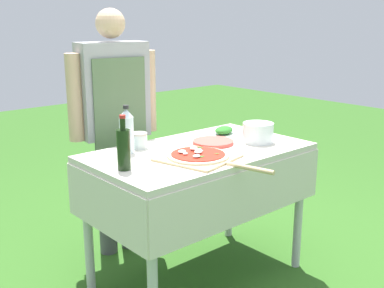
# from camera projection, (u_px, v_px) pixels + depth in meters

# --- Properties ---
(ground_plane) EXTENTS (12.00, 12.00, 0.00)m
(ground_plane) POSITION_uv_depth(u_px,v_px,m) (198.00, 278.00, 2.86)
(ground_plane) COLOR #2D5B1E
(prep_table) EXTENTS (1.24, 0.72, 0.79)m
(prep_table) POSITION_uv_depth(u_px,v_px,m) (199.00, 169.00, 2.69)
(prep_table) COLOR beige
(prep_table) RESTS_ON ground
(person_cook) EXTENTS (0.58, 0.24, 1.56)m
(person_cook) POSITION_uv_depth(u_px,v_px,m) (114.00, 114.00, 2.99)
(person_cook) COLOR #4C4C51
(person_cook) RESTS_ON ground
(pizza_on_peel) EXTENTS (0.42, 0.63, 0.06)m
(pizza_on_peel) POSITION_uv_depth(u_px,v_px,m) (200.00, 157.00, 2.47)
(pizza_on_peel) COLOR #D1B27F
(pizza_on_peel) RESTS_ON prep_table
(oil_bottle) EXTENTS (0.06, 0.06, 0.27)m
(oil_bottle) POSITION_uv_depth(u_px,v_px,m) (124.00, 148.00, 2.28)
(oil_bottle) COLOR black
(oil_bottle) RESTS_ON prep_table
(water_bottle) EXTENTS (0.08, 0.08, 0.26)m
(water_bottle) POSITION_uv_depth(u_px,v_px,m) (127.00, 131.00, 2.57)
(water_bottle) COLOR silver
(water_bottle) RESTS_ON prep_table
(herb_container) EXTENTS (0.20, 0.17, 0.05)m
(herb_container) POSITION_uv_depth(u_px,v_px,m) (224.00, 131.00, 2.99)
(herb_container) COLOR silver
(herb_container) RESTS_ON prep_table
(mixing_tub) EXTENTS (0.18, 0.18, 0.12)m
(mixing_tub) POSITION_uv_depth(u_px,v_px,m) (258.00, 133.00, 2.80)
(mixing_tub) COLOR silver
(mixing_tub) RESTS_ON prep_table
(plate_stack) EXTENTS (0.24, 0.24, 0.02)m
(plate_stack) POSITION_uv_depth(u_px,v_px,m) (213.00, 142.00, 2.77)
(plate_stack) COLOR #DB4C42
(plate_stack) RESTS_ON prep_table
(sauce_jar) EXTENTS (0.09, 0.09, 0.09)m
(sauce_jar) POSITION_uv_depth(u_px,v_px,m) (139.00, 141.00, 2.67)
(sauce_jar) COLOR silver
(sauce_jar) RESTS_ON prep_table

